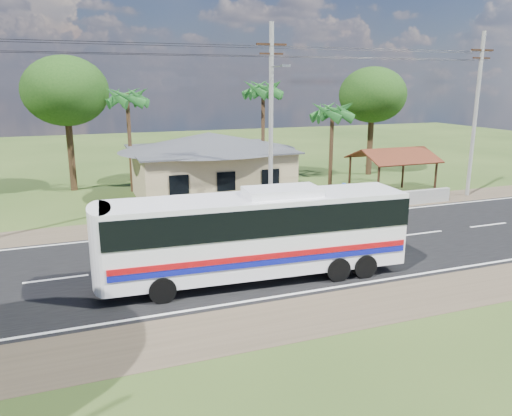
% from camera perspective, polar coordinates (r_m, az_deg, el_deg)
% --- Properties ---
extents(ground, '(120.00, 120.00, 0.00)m').
position_cam_1_polar(ground, '(23.34, 0.79, -5.23)').
color(ground, '#294317').
rests_on(ground, ground).
extents(road, '(120.00, 16.00, 0.03)m').
position_cam_1_polar(road, '(23.34, 0.79, -5.21)').
color(road, black).
rests_on(road, ground).
extents(house, '(12.40, 10.00, 5.00)m').
position_cam_1_polar(house, '(35.07, -5.39, 5.75)').
color(house, tan).
rests_on(house, ground).
extents(waiting_shed, '(5.20, 4.48, 3.35)m').
position_cam_1_polar(waiting_shed, '(36.15, 15.38, 5.70)').
color(waiting_shed, '#362113').
rests_on(waiting_shed, ground).
extents(concrete_barrier, '(7.00, 0.30, 0.90)m').
position_cam_1_polar(concrete_barrier, '(33.68, 16.59, 1.07)').
color(concrete_barrier, '#9E9E99').
rests_on(concrete_barrier, ground).
extents(utility_poles, '(32.80, 2.22, 11.00)m').
position_cam_1_polar(utility_poles, '(29.09, 1.12, 10.27)').
color(utility_poles, '#9E9E99').
rests_on(utility_poles, ground).
extents(palm_near, '(2.80, 2.80, 6.70)m').
position_cam_1_polar(palm_near, '(36.09, 8.74, 10.79)').
color(palm_near, '#47301E').
rests_on(palm_near, ground).
extents(palm_mid, '(2.80, 2.80, 8.20)m').
position_cam_1_polar(palm_mid, '(38.63, 0.82, 13.32)').
color(palm_mid, '#47301E').
rests_on(palm_mid, ground).
extents(palm_far, '(2.80, 2.80, 7.70)m').
position_cam_1_polar(palm_far, '(36.75, -14.52, 12.08)').
color(palm_far, '#47301E').
rests_on(palm_far, ground).
extents(tree_behind_house, '(6.00, 6.00, 9.61)m').
position_cam_1_polar(tree_behind_house, '(38.52, -20.95, 12.34)').
color(tree_behind_house, '#47301E').
rests_on(tree_behind_house, ground).
extents(tree_behind_shed, '(5.60, 5.60, 9.02)m').
position_cam_1_polar(tree_behind_shed, '(43.69, 13.19, 12.44)').
color(tree_behind_shed, '#47301E').
rests_on(tree_behind_shed, ground).
extents(coach_bus, '(12.14, 3.24, 3.73)m').
position_cam_1_polar(coach_bus, '(19.78, 0.27, -2.36)').
color(coach_bus, white).
rests_on(coach_bus, ground).
extents(motorcycle, '(2.02, 1.00, 1.02)m').
position_cam_1_polar(motorcycle, '(29.76, 2.85, 0.08)').
color(motorcycle, black).
rests_on(motorcycle, ground).
extents(person, '(0.75, 0.60, 1.80)m').
position_cam_1_polar(person, '(31.08, 9.88, 1.24)').
color(person, '#1C409A').
rests_on(person, ground).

